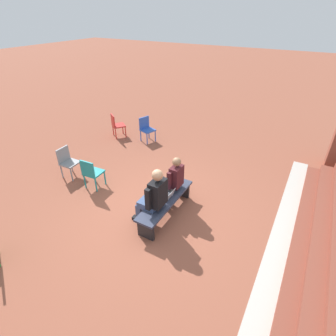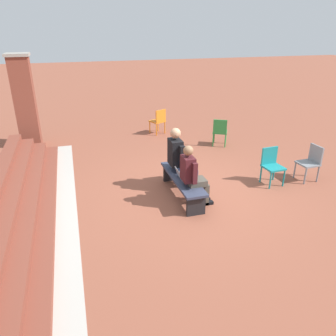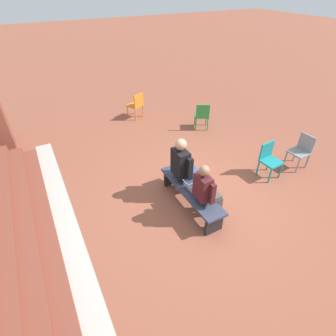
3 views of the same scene
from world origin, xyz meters
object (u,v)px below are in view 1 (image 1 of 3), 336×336
(person_student, at_px, (172,180))
(plastic_chair_foreground, at_px, (116,124))
(laptop, at_px, (167,196))
(plastic_chair_far_right, at_px, (67,161))
(person_adult, at_px, (153,196))
(plastic_chair_by_pillar, at_px, (91,172))
(plastic_chair_near_bench_left, at_px, (146,128))
(bench, at_px, (166,202))

(person_student, relative_size, plastic_chair_foreground, 1.53)
(plastic_chair_foreground, bearing_deg, laptop, 53.30)
(laptop, bearing_deg, plastic_chair_far_right, -90.54)
(plastic_chair_foreground, relative_size, plastic_chair_far_right, 1.00)
(person_adult, relative_size, plastic_chair_far_right, 1.67)
(person_student, bearing_deg, plastic_chair_by_pillar, -78.03)
(plastic_chair_foreground, xyz_separation_m, plastic_chair_far_right, (2.69, 0.51, 0.00))
(laptop, distance_m, plastic_chair_far_right, 3.14)
(plastic_chair_by_pillar, relative_size, plastic_chair_near_bench_left, 1.00)
(bench, height_order, plastic_chair_foreground, plastic_chair_foreground)
(plastic_chair_far_right, xyz_separation_m, plastic_chair_near_bench_left, (-2.95, 0.59, 0.00))
(bench, height_order, person_student, person_student)
(person_student, bearing_deg, laptop, 11.71)
(person_student, height_order, plastic_chair_foreground, person_student)
(bench, relative_size, person_adult, 1.28)
(plastic_chair_foreground, bearing_deg, plastic_chair_near_bench_left, 102.79)
(plastic_chair_by_pillar, height_order, plastic_chair_near_bench_left, same)
(person_student, height_order, plastic_chair_by_pillar, person_student)
(person_student, height_order, laptop, person_student)
(plastic_chair_by_pillar, bearing_deg, plastic_chair_foreground, -151.97)
(bench, relative_size, plastic_chair_far_right, 2.14)
(person_student, distance_m, plastic_chair_foreground, 4.29)
(plastic_chair_foreground, bearing_deg, bench, 52.79)
(person_adult, distance_m, plastic_chair_by_pillar, 2.13)
(person_student, bearing_deg, bench, 8.89)
(person_student, distance_m, plastic_chair_near_bench_left, 3.60)
(plastic_chair_foreground, bearing_deg, plastic_chair_far_right, 10.79)
(person_adult, relative_size, laptop, 4.40)
(plastic_chair_by_pillar, height_order, plastic_chair_foreground, same)
(person_student, bearing_deg, plastic_chair_near_bench_left, -136.53)
(laptop, xyz_separation_m, plastic_chair_by_pillar, (0.08, -2.16, -0.02))
(plastic_chair_by_pillar, distance_m, plastic_chair_far_right, 0.98)
(plastic_chair_by_pillar, xyz_separation_m, plastic_chair_far_right, (-0.11, -0.98, 0.00))
(plastic_chair_foreground, distance_m, plastic_chair_far_right, 2.74)
(person_adult, xyz_separation_m, plastic_chair_near_bench_left, (-3.40, -2.47, -0.26))
(plastic_chair_by_pillar, bearing_deg, plastic_chair_near_bench_left, -172.82)
(plastic_chair_by_pillar, bearing_deg, bench, 90.89)
(person_adult, relative_size, plastic_chair_foreground, 1.67)
(laptop, relative_size, plastic_chair_far_right, 0.38)
(bench, distance_m, person_student, 0.54)
(plastic_chair_near_bench_left, bearing_deg, person_student, 43.47)
(plastic_chair_near_bench_left, bearing_deg, bench, 40.05)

